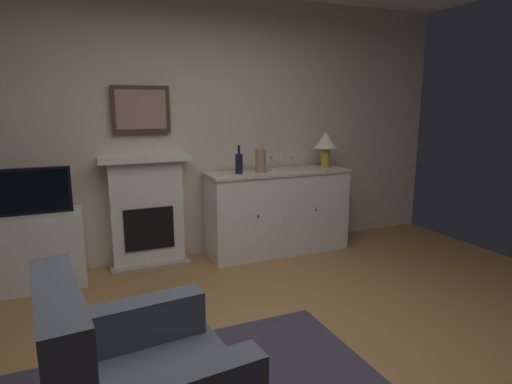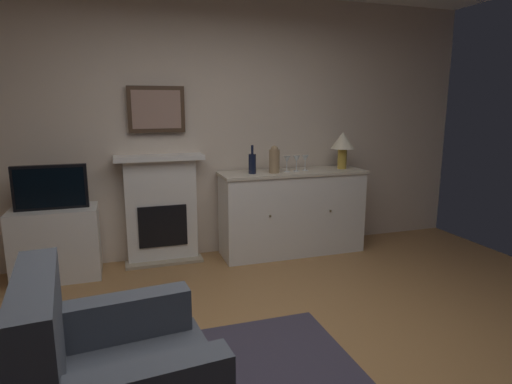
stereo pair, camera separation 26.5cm
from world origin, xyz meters
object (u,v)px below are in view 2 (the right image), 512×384
wine_glass_left (287,160)px  wine_glass_right (305,159)px  wine_bottle (252,163)px  table_lamp (343,143)px  vase_decorative (274,159)px  tv_set (50,187)px  sideboard_cabinet (292,212)px  fireplace_unit (161,209)px  framed_picture (156,109)px  tv_cabinet (56,244)px  wine_glass_center (296,160)px

wine_glass_left → wine_glass_right: 0.22m
wine_bottle → wine_glass_left: (0.38, 0.01, 0.01)m
table_lamp → wine_bottle: size_ratio=1.38×
wine_glass_left → vase_decorative: vase_decorative is taller
table_lamp → tv_set: (-2.92, -0.01, -0.31)m
wine_glass_left → tv_set: bearing=179.8°
table_lamp → tv_set: bearing=-179.8°
wine_glass_left → vase_decorative: 0.16m
sideboard_cabinet → vase_decorative: size_ratio=5.55×
wine_bottle → wine_glass_right: size_ratio=1.76×
fireplace_unit → framed_picture: 0.99m
wine_glass_right → vase_decorative: 0.38m
table_lamp → wine_glass_right: 0.47m
vase_decorative → tv_cabinet: size_ratio=0.38×
fireplace_unit → framed_picture: size_ratio=2.00×
wine_bottle → vase_decorative: wine_bottle is taller
wine_glass_right → tv_cabinet: size_ratio=0.22×
sideboard_cabinet → wine_glass_left: bearing=-168.8°
sideboard_cabinet → wine_glass_center: wine_glass_center is taller
vase_decorative → tv_cabinet: vase_decorative is taller
sideboard_cabinet → wine_bottle: 0.72m
sideboard_cabinet → wine_glass_left: 0.57m
framed_picture → vase_decorative: bearing=-13.5°
framed_picture → wine_glass_center: framed_picture is taller
table_lamp → tv_set: table_lamp is taller
wine_glass_left → tv_cabinet: wine_glass_left is taller
fireplace_unit → wine_glass_right: 1.59m
wine_glass_right → vase_decorative: vase_decorative is taller
wine_glass_right → vase_decorative: (-0.37, -0.06, 0.02)m
framed_picture → tv_set: 1.21m
sideboard_cabinet → wine_glass_right: wine_glass_right is taller
tv_cabinet → framed_picture: bearing=12.0°
fireplace_unit → wine_glass_left: fireplace_unit is taller
wine_glass_left → tv_cabinet: bearing=179.2°
vase_decorative → wine_glass_center: bearing=8.1°
wine_glass_left → framed_picture: bearing=169.6°
table_lamp → wine_glass_center: table_lamp is taller
wine_glass_left → wine_glass_center: 0.11m
table_lamp → wine_bottle: (-1.04, -0.03, -0.17)m
framed_picture → table_lamp: size_ratio=1.38×
wine_glass_center → vase_decorative: 0.27m
wine_glass_left → tv_set: 2.27m
fireplace_unit → wine_glass_left: bearing=-8.5°
sideboard_cabinet → tv_cabinet: (-2.34, 0.02, -0.12)m
wine_bottle → tv_cabinet: 2.00m
framed_picture → tv_set: (-0.98, -0.23, -0.68)m
fireplace_unit → vase_decorative: 1.26m
wine_glass_center → tv_cabinet: wine_glass_center is taller
fireplace_unit → wine_glass_right: fireplace_unit is taller
table_lamp → wine_glass_left: 0.68m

